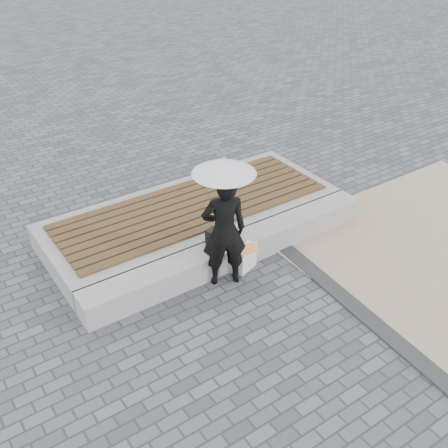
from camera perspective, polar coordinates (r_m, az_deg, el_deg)
The scene contains 10 objects.
ground at distance 7.45m, azimuth 8.24°, elevation -10.00°, with size 80.00×80.00×0.00m, color #525257.
edging_band at distance 7.63m, azimuth 15.05°, elevation -9.61°, with size 0.25×5.20×0.04m, color #2C2B2E.
seating_ledge at distance 8.28m, azimuth 1.04°, elevation -2.86°, with size 5.00×0.45×0.40m, color #9C9D98.
timber_platform at distance 9.12m, azimuth -3.31°, elevation 0.76°, with size 5.00×2.00×0.40m, color gray.
timber_decking at distance 9.01m, azimuth -3.36°, elevation 1.95°, with size 4.60×1.60×0.04m, color #52371C, non-canonical shape.
woman at distance 7.50m, azimuth 0.00°, elevation -0.74°, with size 0.65×0.42×1.77m, color black.
parasol at distance 6.99m, azimuth 0.00°, elevation 6.21°, with size 0.86×0.86×1.10m.
handbag at distance 8.07m, azimuth -0.82°, elevation -1.09°, with size 0.36×0.13×0.25m, color black.
canvas_tote at distance 8.13m, azimuth 2.30°, elevation -3.65°, with size 0.38×0.16×0.40m, color silver.
magazine at distance 7.98m, azimuth 2.54°, elevation -2.63°, with size 0.31×0.22×0.01m, color #E34333.
Camera 1 is at (-3.93, -3.88, 5.01)m, focal length 42.82 mm.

